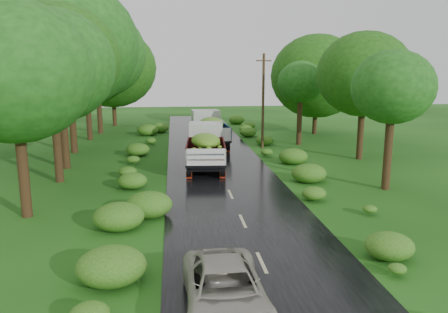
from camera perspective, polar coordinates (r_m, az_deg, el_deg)
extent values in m
plane|color=#133F0D|center=(14.90, 4.95, -13.69)|extent=(120.00, 120.00, 0.00)
cube|color=black|center=(19.46, 2.00, -7.45)|extent=(6.50, 80.00, 0.02)
cube|color=#BFB78C|center=(14.89, 4.95, -13.61)|extent=(0.12, 1.60, 0.00)
cube|color=#BFB78C|center=(18.53, 2.47, -8.41)|extent=(0.12, 1.60, 0.00)
cube|color=#BFB78C|center=(22.29, 0.85, -4.94)|extent=(0.12, 1.60, 0.00)
cube|color=#BFB78C|center=(26.12, -0.29, -2.47)|extent=(0.12, 1.60, 0.00)
cube|color=#BFB78C|center=(30.00, -1.13, -0.64)|extent=(0.12, 1.60, 0.00)
cube|color=#BFB78C|center=(33.91, -1.78, 0.77)|extent=(0.12, 1.60, 0.00)
cube|color=#BFB78C|center=(37.83, -2.30, 1.89)|extent=(0.12, 1.60, 0.00)
cube|color=#BFB78C|center=(41.77, -2.71, 2.80)|extent=(0.12, 1.60, 0.00)
cube|color=#BFB78C|center=(45.72, -3.06, 3.55)|extent=(0.12, 1.60, 0.00)
cube|color=#BFB78C|center=(49.68, -3.35, 4.19)|extent=(0.12, 1.60, 0.00)
cube|color=#BFB78C|center=(53.64, -3.60, 4.72)|extent=(0.12, 1.60, 0.00)
cube|color=black|center=(27.70, -2.38, -0.34)|extent=(2.14, 5.75, 0.28)
cylinder|color=black|center=(29.75, -4.25, 0.17)|extent=(0.35, 1.02, 1.00)
cylinder|color=black|center=(29.75, -0.51, 0.20)|extent=(0.35, 1.02, 1.00)
cylinder|color=black|center=(26.50, -4.48, -1.24)|extent=(0.35, 1.02, 1.00)
cylinder|color=black|center=(26.49, -0.28, -1.21)|extent=(0.35, 1.02, 1.00)
cylinder|color=black|center=(25.50, -4.57, -1.75)|extent=(0.35, 1.02, 1.00)
cylinder|color=black|center=(25.50, -0.20, -1.72)|extent=(0.35, 1.02, 1.00)
cube|color=maroon|center=(25.22, -4.59, -2.42)|extent=(0.34, 0.07, 0.45)
cube|color=maroon|center=(25.22, -0.17, -2.38)|extent=(0.34, 0.07, 0.45)
cube|color=silver|center=(29.72, -2.40, 2.61)|extent=(2.35, 2.06, 1.90)
cube|color=black|center=(26.62, -2.39, -0.34)|extent=(2.62, 4.46, 0.16)
cube|color=#470C11|center=(26.54, -4.80, 0.81)|extent=(0.40, 4.30, 0.95)
cube|color=#470C11|center=(26.54, 0.00, 0.85)|extent=(0.40, 4.30, 0.95)
cube|color=#470C11|center=(28.59, -2.40, 1.61)|extent=(2.30, 0.25, 0.95)
cube|color=silver|center=(24.44, -2.40, -0.08)|extent=(2.30, 0.25, 0.95)
ellipsoid|color=#447F17|center=(26.41, -2.41, 2.11)|extent=(2.20, 3.75, 1.00)
cube|color=black|center=(35.61, -1.89, 2.35)|extent=(2.14, 5.92, 0.29)
cylinder|color=black|center=(37.58, -3.87, 2.58)|extent=(0.35, 1.05, 1.03)
cylinder|color=black|center=(37.85, -0.85, 2.66)|extent=(0.35, 1.05, 1.03)
cylinder|color=black|center=(34.21, -3.23, 1.70)|extent=(0.35, 1.05, 1.03)
cylinder|color=black|center=(34.50, 0.07, 1.80)|extent=(0.35, 1.05, 1.03)
cylinder|color=black|center=(33.17, -3.01, 1.39)|extent=(0.35, 1.05, 1.03)
cylinder|color=black|center=(33.48, 0.40, 1.50)|extent=(0.35, 1.05, 1.03)
cube|color=maroon|center=(32.87, -2.93, 0.90)|extent=(0.35, 0.06, 0.47)
cube|color=maroon|center=(33.18, 0.51, 1.01)|extent=(0.35, 0.06, 0.47)
cube|color=silver|center=(37.73, -2.41, 4.59)|extent=(2.40, 2.10, 1.96)
cube|color=black|center=(34.51, -1.64, 2.44)|extent=(2.64, 4.58, 0.17)
cube|color=navy|center=(34.28, -3.54, 3.33)|extent=(0.35, 4.44, 0.98)
cube|color=navy|center=(34.61, 0.24, 3.43)|extent=(0.35, 4.44, 0.98)
cube|color=navy|center=(36.56, -2.15, 3.86)|extent=(2.38, 0.23, 0.98)
cube|color=silver|center=(32.29, -1.07, 2.85)|extent=(2.38, 0.23, 0.98)
ellipsoid|color=#447F17|center=(34.34, -1.65, 4.41)|extent=(2.22, 3.85, 1.03)
imported|color=#A8A295|center=(11.89, 0.14, -17.03)|extent=(2.14, 4.56, 1.26)
cylinder|color=#382616|center=(34.77, 5.12, 7.14)|extent=(0.25, 0.25, 7.43)
cube|color=#382616|center=(34.67, 5.22, 12.35)|extent=(1.28, 0.41, 0.09)
cylinder|color=black|center=(20.15, -25.09, 2.38)|extent=(0.45, 0.45, 7.03)
ellipsoid|color=#1B460D|center=(19.96, -25.75, 9.97)|extent=(3.61, 3.61, 3.25)
cylinder|color=black|center=(25.81, -21.20, 4.78)|extent=(0.46, 0.46, 7.31)
ellipsoid|color=#1B460D|center=(25.67, -21.65, 10.95)|extent=(3.71, 3.71, 3.34)
cylinder|color=black|center=(29.25, -20.34, 6.06)|extent=(0.47, 0.47, 7.84)
ellipsoid|color=#1B460D|center=(29.16, -20.76, 11.89)|extent=(3.87, 3.87, 3.48)
cylinder|color=black|center=(34.59, -19.42, 7.88)|extent=(0.50, 0.50, 9.07)
ellipsoid|color=#1B460D|center=(34.58, -19.81, 13.59)|extent=(4.55, 4.55, 4.10)
cylinder|color=black|center=(40.62, -17.39, 7.49)|extent=(0.47, 0.47, 7.72)
ellipsoid|color=#1B460D|center=(40.55, -17.65, 11.63)|extent=(3.29, 3.29, 2.96)
cylinder|color=black|center=(44.34, -16.11, 8.52)|extent=(0.49, 0.49, 8.74)
ellipsoid|color=#1B460D|center=(44.32, -16.36, 12.81)|extent=(4.34, 4.34, 3.91)
cylinder|color=black|center=(49.96, -14.25, 8.02)|extent=(0.45, 0.45, 7.20)
ellipsoid|color=#1B460D|center=(49.88, -14.41, 11.15)|extent=(4.37, 4.37, 3.93)
cylinder|color=black|center=(24.23, 20.79, 2.99)|extent=(0.43, 0.43, 6.11)
ellipsoid|color=#184D13|center=(24.03, 21.19, 8.47)|extent=(2.90, 2.90, 2.61)
cylinder|color=black|center=(31.86, 17.56, 5.61)|extent=(0.44, 0.44, 6.71)
ellipsoid|color=#184D13|center=(31.72, 17.84, 10.20)|extent=(3.59, 3.59, 3.23)
cylinder|color=black|center=(36.89, 9.87, 6.09)|extent=(0.42, 0.42, 5.92)
ellipsoid|color=#184D13|center=(36.75, 9.99, 9.58)|extent=(2.75, 2.75, 2.48)
cylinder|color=black|center=(43.40, 11.87, 7.06)|extent=(0.43, 0.43, 6.31)
ellipsoid|color=#184D13|center=(43.29, 12.00, 10.22)|extent=(4.20, 4.20, 3.78)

